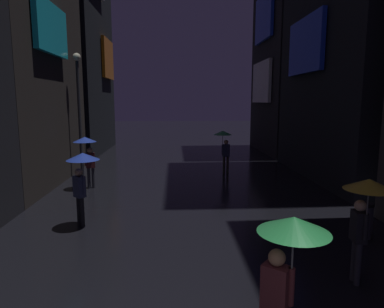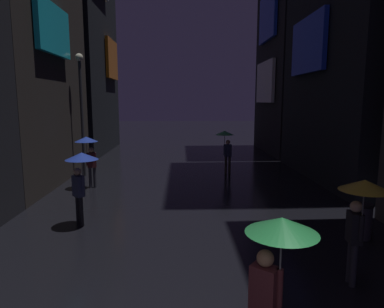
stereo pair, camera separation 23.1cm
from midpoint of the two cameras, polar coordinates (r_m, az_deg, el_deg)
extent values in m
cube|color=#19D8F2|center=(15.16, -21.68, 18.73)|extent=(0.20, 3.25, 1.92)
cube|color=black|center=(25.69, -18.71, 19.45)|extent=(4.00, 8.46, 16.94)
cube|color=orange|center=(26.17, -12.96, 15.10)|extent=(0.20, 3.31, 2.74)
cube|color=#264CF9|center=(17.00, 19.15, 16.75)|extent=(0.20, 3.78, 2.47)
cube|color=white|center=(24.28, 12.36, 11.62)|extent=(0.20, 4.27, 2.73)
cube|color=#264CF9|center=(24.72, 12.80, 21.40)|extent=(0.20, 3.96, 3.01)
cylinder|color=#2D2D38|center=(7.70, 25.66, -15.80)|extent=(0.12, 0.12, 0.85)
cylinder|color=#2D2D38|center=(7.55, 26.16, -16.35)|extent=(0.12, 0.12, 0.85)
cube|color=black|center=(7.36, 26.29, -10.92)|extent=(0.26, 0.36, 0.60)
sphere|color=beige|center=(7.24, 26.51, -7.86)|extent=(0.22, 0.22, 0.22)
cylinder|color=black|center=(7.21, 27.21, -10.99)|extent=(0.09, 0.09, 0.50)
cylinder|color=slate|center=(7.11, 27.40, -8.44)|extent=(0.02, 0.02, 0.77)
cone|color=yellow|center=(6.99, 27.68, -4.62)|extent=(0.90, 0.90, 0.20)
cylinder|color=#2D2D38|center=(14.62, -15.46, -3.76)|extent=(0.12, 0.12, 0.85)
cylinder|color=#2D2D38|center=(14.60, -16.17, -3.80)|extent=(0.12, 0.12, 0.85)
cube|color=#4C1E23|center=(14.47, -15.94, -0.98)|extent=(0.39, 0.32, 0.60)
sphere|color=tan|center=(14.41, -16.00, 0.63)|extent=(0.22, 0.22, 0.22)
cylinder|color=#4C1E23|center=(14.40, -16.64, -0.86)|extent=(0.09, 0.09, 0.50)
cylinder|color=slate|center=(14.35, -16.70, 0.46)|extent=(0.02, 0.02, 0.77)
cone|color=#263FB2|center=(14.29, -16.78, 2.39)|extent=(0.90, 0.90, 0.20)
cylinder|color=#38332D|center=(16.86, 6.65, -1.85)|extent=(0.12, 0.12, 0.85)
cylinder|color=#38332D|center=(16.83, 6.05, -1.86)|extent=(0.12, 0.12, 0.85)
cube|color=#333859|center=(16.73, 6.39, 0.58)|extent=(0.35, 0.23, 0.60)
sphere|color=tan|center=(16.67, 6.42, 1.98)|extent=(0.22, 0.22, 0.22)
cylinder|color=#333859|center=(16.64, 5.82, 0.72)|extent=(0.09, 0.09, 0.50)
cylinder|color=slate|center=(16.60, 5.83, 1.87)|extent=(0.02, 0.02, 0.77)
cone|color=green|center=(16.54, 5.86, 3.54)|extent=(0.90, 0.90, 0.20)
cube|color=#4C1E23|center=(4.81, 13.40, -20.95)|extent=(0.40, 0.39, 0.60)
sphere|color=#9E7051|center=(4.62, 13.58, -16.53)|extent=(0.22, 0.22, 0.22)
cylinder|color=#4C1E23|center=(4.77, 15.79, -20.65)|extent=(0.09, 0.09, 0.50)
cylinder|color=slate|center=(4.62, 15.97, -17.02)|extent=(0.02, 0.02, 0.77)
cone|color=green|center=(4.43, 16.24, -11.35)|extent=(0.90, 0.90, 0.20)
cylinder|color=black|center=(10.45, -17.86, -8.87)|extent=(0.12, 0.12, 0.85)
cylinder|color=black|center=(10.30, -17.37, -9.11)|extent=(0.12, 0.12, 0.85)
cube|color=#333859|center=(10.18, -17.80, -5.10)|extent=(0.40, 0.40, 0.60)
sphere|color=tan|center=(10.10, -17.91, -2.84)|extent=(0.22, 0.22, 0.22)
cylinder|color=#333859|center=(10.04, -17.06, -4.96)|extent=(0.09, 0.09, 0.50)
cylinder|color=slate|center=(9.97, -17.15, -3.09)|extent=(0.02, 0.02, 0.77)
cone|color=#263FB2|center=(9.88, -17.28, -0.34)|extent=(0.90, 0.90, 0.20)
cylinder|color=#2D2D33|center=(16.80, -17.46, 5.44)|extent=(0.14, 0.14, 5.31)
sphere|color=#F9EFCC|center=(16.90, -17.92, 15.08)|extent=(0.36, 0.36, 0.36)
cylinder|color=#3F3F47|center=(10.07, 27.16, -10.11)|extent=(0.44, 0.44, 0.85)
cylinder|color=black|center=(9.94, 27.35, -7.56)|extent=(0.46, 0.46, 0.08)
camera|label=1|loc=(0.12, -89.45, 0.08)|focal=32.00mm
camera|label=2|loc=(0.12, 90.55, -0.08)|focal=32.00mm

